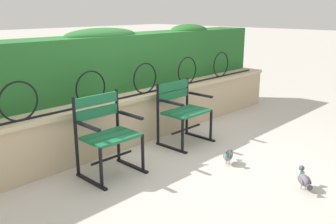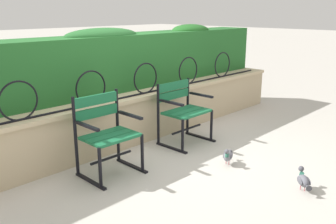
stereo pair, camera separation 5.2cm
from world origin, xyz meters
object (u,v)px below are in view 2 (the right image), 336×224
at_px(pigeon_far_side, 228,155).
at_px(park_chair_right, 182,109).
at_px(pigeon_near_chairs, 304,180).
at_px(park_chair_left, 106,132).

bearing_deg(pigeon_far_side, park_chair_right, 77.18).
bearing_deg(park_chair_right, pigeon_far_side, -102.82).
bearing_deg(pigeon_near_chairs, pigeon_far_side, 88.90).
height_order(park_chair_left, park_chair_right, park_chair_left).
bearing_deg(pigeon_far_side, park_chair_left, 142.58).
relative_size(pigeon_near_chairs, pigeon_far_side, 0.85).
relative_size(park_chair_left, pigeon_far_side, 3.18).
distance_m(park_chair_right, pigeon_near_chairs, 1.86).
height_order(park_chair_right, pigeon_near_chairs, park_chair_right).
xyz_separation_m(park_chair_right, pigeon_far_side, (-0.20, -0.89, -0.35)).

